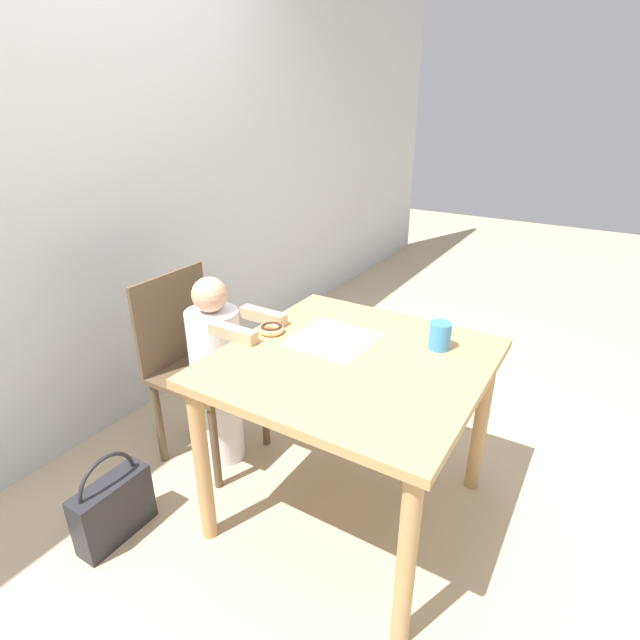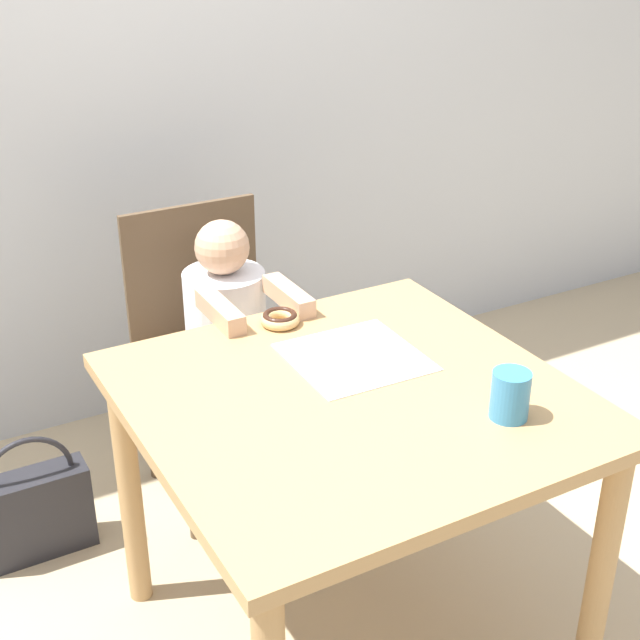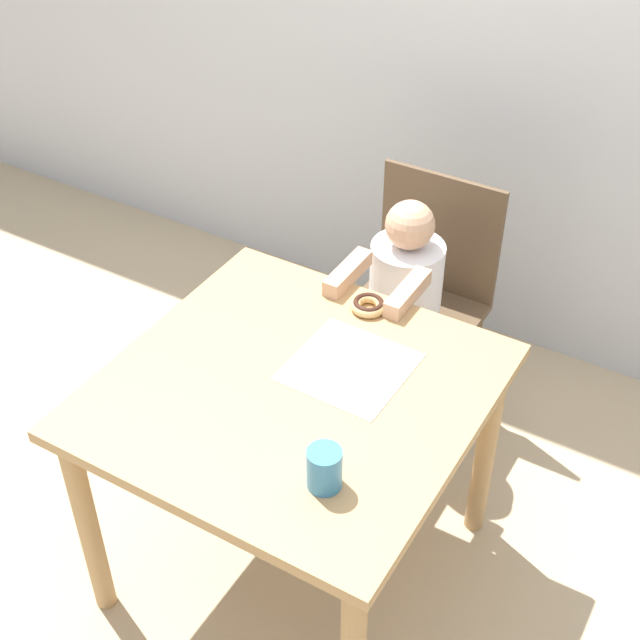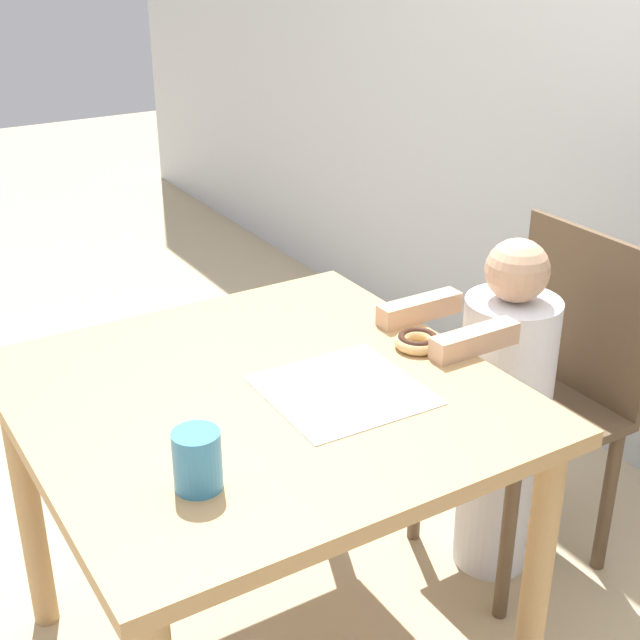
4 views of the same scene
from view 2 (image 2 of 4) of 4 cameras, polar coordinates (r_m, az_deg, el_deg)
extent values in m
plane|color=tan|center=(2.43, 1.77, -19.68)|extent=(12.00, 12.00, 0.00)
cube|color=silver|center=(3.02, -12.08, 16.14)|extent=(8.00, 0.05, 2.50)
cube|color=tan|center=(1.98, 2.05, -5.12)|extent=(0.94, 0.94, 0.03)
cylinder|color=tan|center=(2.17, 17.51, -15.37)|extent=(0.06, 0.06, 0.70)
cylinder|color=tan|center=(2.37, -12.08, -10.61)|extent=(0.06, 0.06, 0.70)
cylinder|color=tan|center=(2.66, 5.01, -5.64)|extent=(0.06, 0.06, 0.70)
cube|color=brown|center=(2.69, -6.32, -2.93)|extent=(0.42, 0.41, 0.03)
cube|color=brown|center=(2.76, -8.19, 3.02)|extent=(0.42, 0.02, 0.43)
cylinder|color=brown|center=(2.62, -8.19, -9.85)|extent=(0.04, 0.04, 0.43)
cylinder|color=brown|center=(2.74, -1.14, -7.81)|extent=(0.04, 0.04, 0.43)
cylinder|color=brown|center=(2.90, -10.76, -6.24)|extent=(0.04, 0.04, 0.43)
cylinder|color=brown|center=(3.00, -4.28, -4.55)|extent=(0.04, 0.04, 0.43)
cylinder|color=white|center=(2.76, -5.67, -7.33)|extent=(0.20, 0.20, 0.46)
cylinder|color=white|center=(2.57, -6.04, -0.15)|extent=(0.23, 0.23, 0.31)
sphere|color=tan|center=(2.48, -6.29, 4.65)|extent=(0.15, 0.15, 0.15)
cube|color=tan|center=(2.30, -6.41, 0.56)|extent=(0.05, 0.22, 0.05)
cube|color=tan|center=(2.38, -2.03, 1.56)|extent=(0.05, 0.22, 0.05)
torus|color=#DBB270|center=(2.27, -2.58, 0.04)|extent=(0.10, 0.10, 0.03)
torus|color=#381E14|center=(2.27, -2.58, 0.28)|extent=(0.09, 0.09, 0.02)
cube|color=white|center=(2.12, 2.24, -2.39)|extent=(0.31, 0.31, 0.00)
cube|color=#232328|center=(2.72, -17.72, -11.75)|extent=(0.31, 0.11, 0.26)
torus|color=#232328|center=(2.64, -18.11, -9.48)|extent=(0.25, 0.02, 0.25)
cylinder|color=teal|center=(1.90, 12.08, -4.72)|extent=(0.08, 0.08, 0.11)
camera|label=1|loc=(0.91, -66.08, 2.32)|focal=28.00mm
camera|label=3|loc=(1.89, 69.96, 28.09)|focal=50.00mm
camera|label=4|loc=(2.40, 45.27, 15.86)|focal=50.00mm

